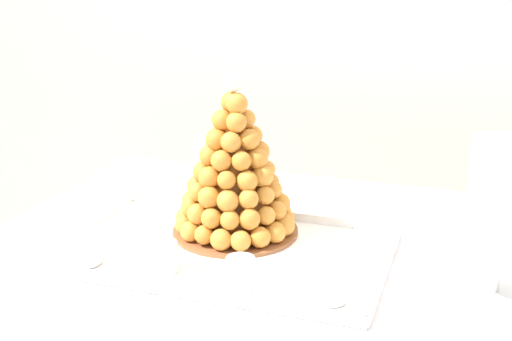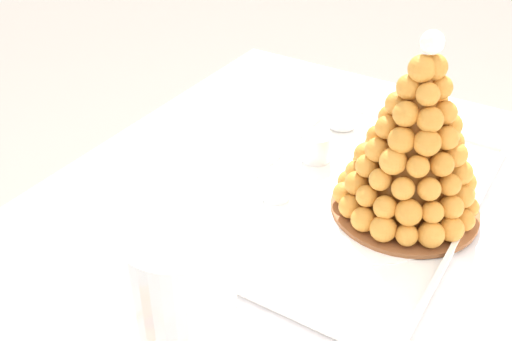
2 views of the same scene
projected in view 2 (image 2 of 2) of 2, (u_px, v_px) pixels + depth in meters
The scene contains 8 objects.
buffet_table at pixel (305, 292), 1.01m from camera, with size 1.31×1.03×0.77m.
serving_tray at pixel (356, 199), 1.07m from camera, with size 0.61×0.38×0.02m.
croquembouche at pixel (414, 147), 0.97m from camera, with size 0.25×0.25×0.32m.
dessert_cup_left at pixel (342, 116), 1.27m from camera, with size 0.05×0.05×0.05m.
dessert_cup_mid_left at pixel (316, 148), 1.16m from camera, with size 0.06×0.06×0.05m.
dessert_cup_centre at pixel (276, 187), 1.06m from camera, with size 0.05×0.05×0.05m.
dessert_cup_mid_right at pixel (222, 234), 0.95m from camera, with size 0.05×0.05×0.06m.
macaron_goblet at pixel (183, 309), 0.65m from camera, with size 0.12×0.12×0.27m.
Camera 2 is at (0.66, 0.31, 1.41)m, focal length 42.70 mm.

